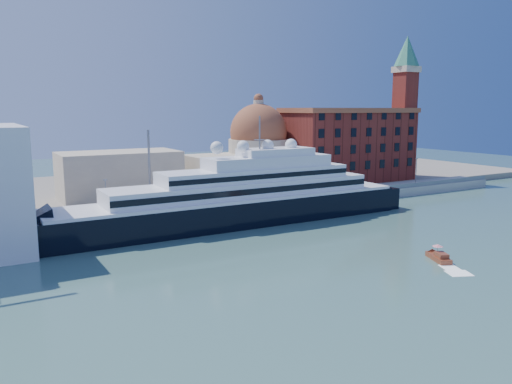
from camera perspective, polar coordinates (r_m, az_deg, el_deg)
ground at (r=92.81m, az=6.65°, el=-6.13°), size 400.00×400.00×0.00m
quay at (r=120.72m, az=-3.00°, el=-1.83°), size 180.00×10.00×2.50m
land at (r=157.87m, az=-9.78°, el=0.62°), size 260.00×72.00×2.00m
quay_fence at (r=116.45m, az=-2.00°, el=-1.32°), size 180.00×0.10×1.20m
superyacht at (r=107.38m, az=-3.61°, el=-1.37°), size 91.52×12.69×27.35m
water_taxi at (r=88.70m, az=20.18°, el=-6.95°), size 4.14×6.12×2.77m
warehouse at (r=162.94m, az=10.56°, el=5.40°), size 43.00×19.00×23.25m
campanile at (r=179.14m, az=16.65°, el=10.31°), size 8.40×8.40×47.00m
church at (r=143.21m, az=-5.07°, el=3.83°), size 66.00×18.00×25.50m
lamp_posts at (r=112.61m, az=-8.38°, el=1.69°), size 120.80×2.40×18.00m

